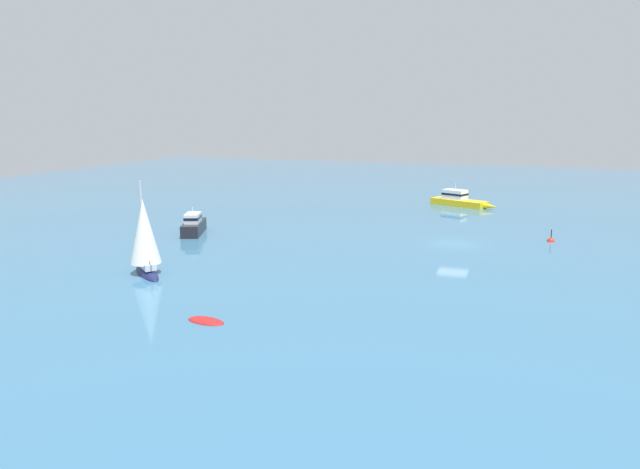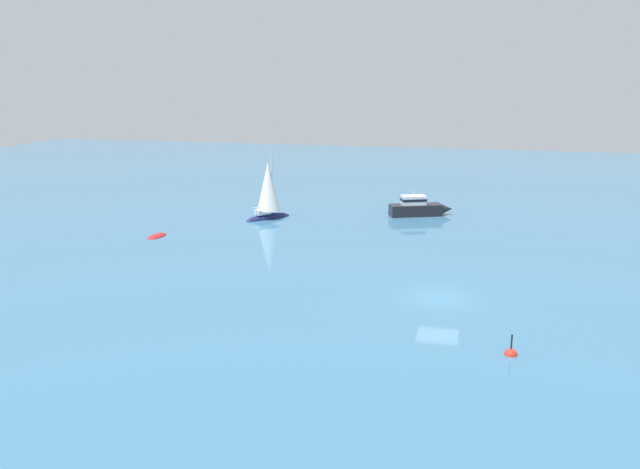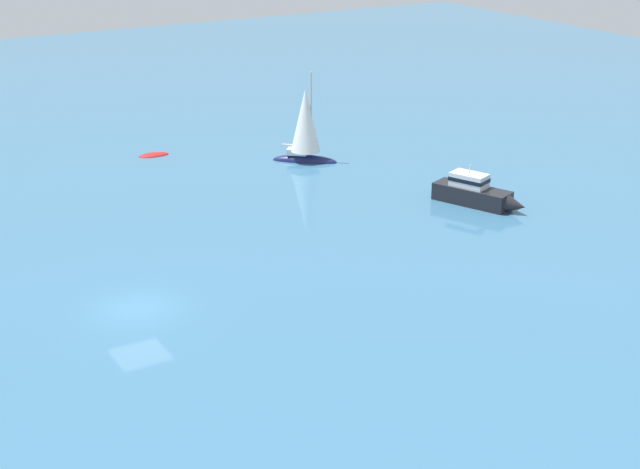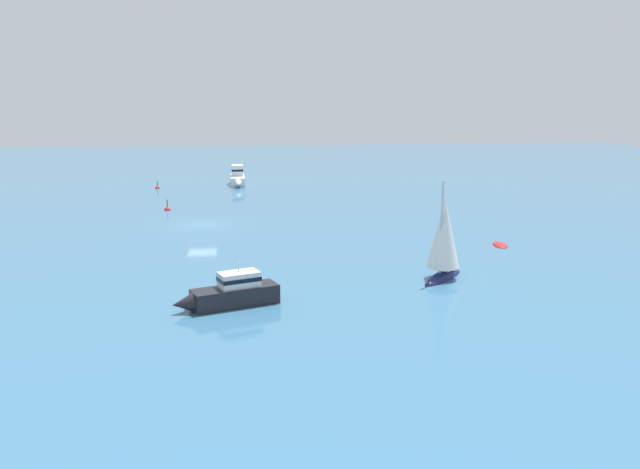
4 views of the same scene
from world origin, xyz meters
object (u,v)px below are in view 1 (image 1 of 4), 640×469
at_px(tender, 206,322).
at_px(sloop, 145,240).
at_px(cabin_cruiser, 194,225).
at_px(motor_cruiser_1, 459,200).
at_px(channel_buoy, 551,241).

bearing_deg(tender, sloop, 148.35).
distance_m(sloop, cabin_cruiser, 14.22).
distance_m(tender, cabin_cruiser, 24.23).
relative_size(motor_cruiser_1, channel_buoy, 6.04).
distance_m(cabin_cruiser, channel_buoy, 31.91).
distance_m(tender, motor_cruiser_1, 45.99).
height_order(sloop, tender, sloop).
bearing_deg(cabin_cruiser, channel_buoy, -98.59).
bearing_deg(motor_cruiser_1, cabin_cruiser, -106.37).
distance_m(tender, channel_buoy, 32.84).
bearing_deg(channel_buoy, sloop, 127.78).
xyz_separation_m(tender, channel_buoy, (27.53, -17.89, 0.01)).
distance_m(motor_cruiser_1, channel_buoy, 20.29).
height_order(sloop, motor_cruiser_1, sloop).
xyz_separation_m(sloop, cabin_cruiser, (13.41, 4.46, -1.60)).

